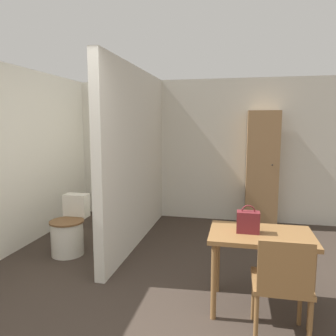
{
  "coord_description": "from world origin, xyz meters",
  "views": [
    {
      "loc": [
        0.75,
        -1.87,
        1.73
      ],
      "look_at": [
        -0.02,
        1.73,
        1.23
      ],
      "focal_mm": 35.0,
      "sensor_mm": 36.0,
      "label": 1
    }
  ],
  "objects_px": {
    "toilet": "(69,231)",
    "wooden_cabinet": "(262,169)",
    "wooden_chair": "(282,283)",
    "dining_table": "(261,244)",
    "handbag": "(248,222)"
  },
  "relations": [
    {
      "from": "toilet",
      "to": "wooden_cabinet",
      "type": "distance_m",
      "value": 3.22
    },
    {
      "from": "toilet",
      "to": "wooden_chair",
      "type": "bearing_deg",
      "value": -27.08
    },
    {
      "from": "dining_table",
      "to": "handbag",
      "type": "xyz_separation_m",
      "value": [
        -0.12,
        -0.01,
        0.21
      ]
    },
    {
      "from": "toilet",
      "to": "dining_table",
      "type": "bearing_deg",
      "value": -19.57
    },
    {
      "from": "dining_table",
      "to": "handbag",
      "type": "distance_m",
      "value": 0.24
    },
    {
      "from": "wooden_chair",
      "to": "wooden_cabinet",
      "type": "distance_m",
      "value": 3.14
    },
    {
      "from": "dining_table",
      "to": "handbag",
      "type": "relative_size",
      "value": 3.59
    },
    {
      "from": "dining_table",
      "to": "wooden_cabinet",
      "type": "distance_m",
      "value": 2.69
    },
    {
      "from": "handbag",
      "to": "wooden_cabinet",
      "type": "bearing_deg",
      "value": 83.71
    },
    {
      "from": "dining_table",
      "to": "handbag",
      "type": "bearing_deg",
      "value": -175.56
    },
    {
      "from": "dining_table",
      "to": "wooden_cabinet",
      "type": "height_order",
      "value": "wooden_cabinet"
    },
    {
      "from": "dining_table",
      "to": "wooden_chair",
      "type": "height_order",
      "value": "wooden_chair"
    },
    {
      "from": "toilet",
      "to": "wooden_cabinet",
      "type": "height_order",
      "value": "wooden_cabinet"
    },
    {
      "from": "wooden_cabinet",
      "to": "toilet",
      "type": "bearing_deg",
      "value": -145.1
    },
    {
      "from": "wooden_chair",
      "to": "wooden_cabinet",
      "type": "xyz_separation_m",
      "value": [
        0.04,
        3.11,
        0.47
      ]
    }
  ]
}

